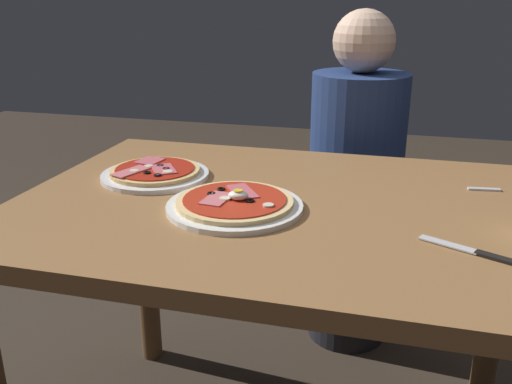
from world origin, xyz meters
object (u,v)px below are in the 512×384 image
(dining_table, at_px, (284,249))
(pizza_across_left, at_px, (155,173))
(fork, at_px, (497,190))
(pizza_foreground, at_px, (235,204))
(diner_person, at_px, (354,194))
(knife, at_px, (479,253))

(dining_table, bearing_deg, pizza_across_left, 166.59)
(fork, bearing_deg, dining_table, -157.35)
(pizza_foreground, height_order, diner_person, diner_person)
(pizza_foreground, height_order, pizza_across_left, pizza_foreground)
(pizza_foreground, relative_size, pizza_across_left, 1.09)
(pizza_foreground, distance_m, fork, 0.63)
(dining_table, xyz_separation_m, pizza_foreground, (-0.10, -0.07, 0.13))
(knife, bearing_deg, dining_table, 155.92)
(dining_table, distance_m, diner_person, 0.71)
(pizza_foreground, distance_m, knife, 0.50)
(fork, bearing_deg, diner_person, 126.71)
(pizza_across_left, height_order, knife, pizza_across_left)
(pizza_foreground, bearing_deg, dining_table, 37.96)
(knife, distance_m, diner_person, 0.94)
(pizza_across_left, xyz_separation_m, fork, (0.83, 0.11, -0.01))
(dining_table, distance_m, fork, 0.53)
(pizza_foreground, height_order, fork, pizza_foreground)
(dining_table, height_order, diner_person, diner_person)
(dining_table, height_order, pizza_across_left, pizza_across_left)
(fork, bearing_deg, pizza_foreground, -154.44)
(dining_table, bearing_deg, knife, -24.08)
(knife, bearing_deg, fork, 78.02)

